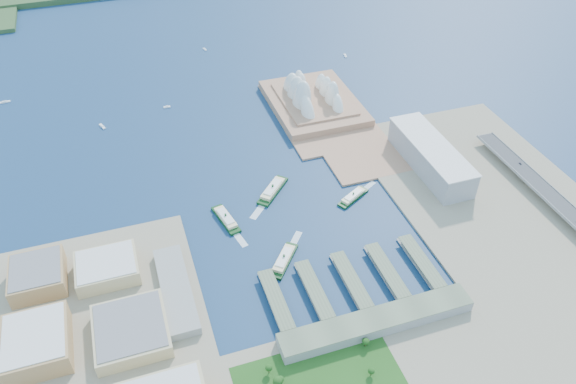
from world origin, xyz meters
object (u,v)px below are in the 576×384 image
object	(u,v)px
ferry_b	(273,188)
ferry_d	(353,196)
toaster_building	(430,156)
ferry_c	(284,258)
car_c	(520,163)
ferry_a	(226,217)
opera_house	(314,89)

from	to	relation	value
ferry_b	ferry_d	world-z (taller)	ferry_b
toaster_building	ferry_d	xyz separation A→B (m)	(-121.22, -24.75, -15.84)
toaster_building	ferry_c	bearing A→B (deg)	-157.10
car_c	ferry_b	bearing A→B (deg)	168.42
ferry_d	car_c	size ratio (longest dim) A/B	10.52
ferry_a	car_c	size ratio (longest dim) A/B	11.87
ferry_b	car_c	world-z (taller)	car_c
car_c	ferry_c	bearing A→B (deg)	-171.08
ferry_c	ferry_d	size ratio (longest dim) A/B	1.13
opera_house	toaster_building	xyz separation A→B (m)	(90.00, -200.00, -11.50)
ferry_c	ferry_b	bearing A→B (deg)	-62.63
toaster_building	car_c	bearing A→B (deg)	-22.97
ferry_a	car_c	xyz separation A→B (m)	(392.64, -32.30, 10.27)
toaster_building	ferry_b	xyz separation A→B (m)	(-213.74, 19.97, -14.70)
ferry_d	opera_house	bearing A→B (deg)	-37.14
toaster_building	ferry_d	bearing A→B (deg)	-168.46
toaster_building	ferry_c	size ratio (longest dim) A/B	2.77
ferry_c	ferry_d	distance (m)	139.70
car_c	opera_house	bearing A→B (deg)	128.95
ferry_c	car_c	bearing A→B (deg)	-132.14
opera_house	ferry_d	xyz separation A→B (m)	(-31.22, -224.75, -27.34)
ferry_b	ferry_d	xyz separation A→B (m)	(92.52, -44.72, -1.14)
opera_house	toaster_building	bearing A→B (deg)	-65.77
toaster_building	ferry_d	world-z (taller)	toaster_building
ferry_c	car_c	xyz separation A→B (m)	(347.44, 54.55, 10.25)
toaster_building	car_c	size ratio (longest dim) A/B	33.10
opera_house	car_c	bearing A→B (deg)	-51.05
ferry_a	car_c	distance (m)	394.10
ferry_b	ferry_d	size ratio (longest dim) A/B	1.25
ferry_b	ferry_c	xyz separation A→B (m)	(-24.70, -120.71, -0.52)
ferry_b	ferry_c	distance (m)	123.21
ferry_b	ferry_c	size ratio (longest dim) A/B	1.10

